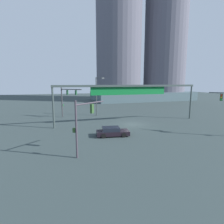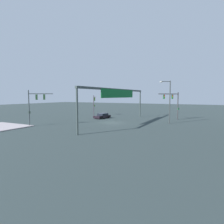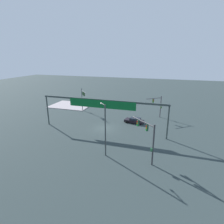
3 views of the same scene
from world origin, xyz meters
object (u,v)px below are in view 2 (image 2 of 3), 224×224
Objects in this scene: traffic_signal_opposite_side at (35,102)px; sedan_car_approaching at (102,116)px; traffic_signal_near_corner at (173,101)px; streetlamp_curved_arm at (169,99)px; traffic_signal_cross_street at (94,102)px.

traffic_signal_opposite_side is 1.39× the size of sedan_car_approaching.
streetlamp_curved_arm is (6.42, 0.23, 0.58)m from traffic_signal_near_corner.
traffic_signal_near_corner is at bearing 115.92° from sedan_car_approaching.
sedan_car_approaching is (-1.60, -15.62, -4.15)m from streetlamp_curved_arm.
traffic_signal_near_corner is 16.52m from sedan_car_approaching.
streetlamp_curved_arm is at bearing 34.69° from traffic_signal_cross_street.
traffic_signal_opposite_side is 16.48m from sedan_car_approaching.
traffic_signal_near_corner reaches higher than traffic_signal_cross_street.
streetlamp_curved_arm is at bearing 92.69° from sedan_car_approaching.
traffic_signal_near_corner is 1.12× the size of traffic_signal_cross_street.
traffic_signal_opposite_side is at bearing -8.79° from sedan_car_approaching.
traffic_signal_near_corner is 0.97× the size of traffic_signal_opposite_side.
traffic_signal_cross_street is at bearing -122.80° from sedan_car_approaching.
sedan_car_approaching is at bearing -43.55° from streetlamp_curved_arm.
traffic_signal_cross_street is at bearing -54.33° from streetlamp_curved_arm.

